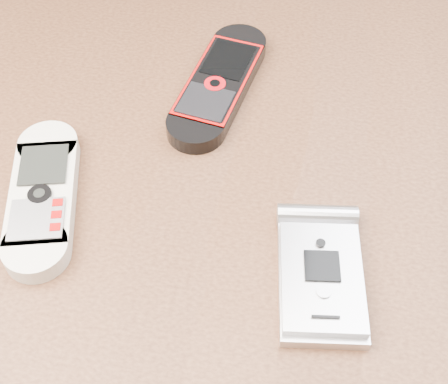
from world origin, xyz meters
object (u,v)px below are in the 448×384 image
at_px(nokia_black_red, 219,83).
at_px(motorola_razr, 321,275).
at_px(nokia_white, 43,195).
at_px(table, 218,273).

distance_m(nokia_black_red, motorola_razr, 0.20).
xyz_separation_m(nokia_white, motorola_razr, (0.21, -0.04, 0.00)).
xyz_separation_m(table, motorola_razr, (0.08, -0.06, 0.11)).
bearing_deg(motorola_razr, nokia_black_red, 112.22).
height_order(table, nokia_white, nokia_white).
bearing_deg(motorola_razr, nokia_white, 163.18).
bearing_deg(table, nokia_white, -170.97).
height_order(nokia_black_red, motorola_razr, motorola_razr).
distance_m(nokia_white, motorola_razr, 0.21).
bearing_deg(table, motorola_razr, -37.20).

